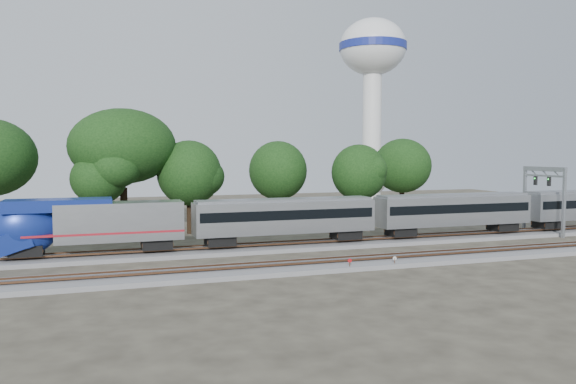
{
  "coord_description": "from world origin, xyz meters",
  "views": [
    {
      "loc": [
        -15.14,
        -47.8,
        9.77
      ],
      "look_at": [
        2.57,
        5.0,
        5.88
      ],
      "focal_mm": 35.0,
      "sensor_mm": 36.0,
      "label": 1
    }
  ],
  "objects": [
    {
      "name": "ground",
      "position": [
        0.0,
        0.0,
        0.0
      ],
      "size": [
        160.0,
        160.0,
        0.0
      ],
      "primitive_type": "plane",
      "color": "#383328",
      "rests_on": "ground"
    },
    {
      "name": "track_far",
      "position": [
        0.0,
        6.0,
        0.21
      ],
      "size": [
        160.0,
        5.0,
        0.73
      ],
      "color": "slate",
      "rests_on": "ground"
    },
    {
      "name": "track_near",
      "position": [
        0.0,
        -4.0,
        0.21
      ],
      "size": [
        160.0,
        5.0,
        0.73
      ],
      "color": "slate",
      "rests_on": "ground"
    },
    {
      "name": "switch_stand_red",
      "position": [
        4.23,
        -6.08,
        0.68
      ],
      "size": [
        0.34,
        0.06,
        1.06
      ],
      "rotation": [
        0.0,
        0.0,
        -0.03
      ],
      "color": "#512D19",
      "rests_on": "ground"
    },
    {
      "name": "switch_stand_white",
      "position": [
        8.41,
        -6.07,
        0.63
      ],
      "size": [
        0.31,
        0.09,
        0.99
      ],
      "rotation": [
        0.0,
        0.0,
        -0.19
      ],
      "color": "#512D19",
      "rests_on": "ground"
    },
    {
      "name": "switch_lever",
      "position": [
        5.04,
        -5.75,
        0.15
      ],
      "size": [
        0.53,
        0.36,
        0.3
      ],
      "primitive_type": "cube",
      "rotation": [
        0.0,
        0.0,
        -0.12
      ],
      "color": "#512D19",
      "rests_on": "ground"
    },
    {
      "name": "water_tower",
      "position": [
        34.19,
        48.93,
        25.96
      ],
      "size": [
        12.66,
        12.66,
        35.05
      ],
      "color": "silver",
      "rests_on": "ground"
    },
    {
      "name": "signal_gantry",
      "position": [
        35.24,
        6.0,
        5.91
      ],
      "size": [
        0.56,
        6.67,
        8.11
      ],
      "color": "gray",
      "rests_on": "ground"
    },
    {
      "name": "tree_2",
      "position": [
        -15.31,
        19.1,
        6.81
      ],
      "size": [
        6.94,
        6.94,
        9.79
      ],
      "color": "black",
      "rests_on": "ground"
    },
    {
      "name": "tree_3",
      "position": [
        -12.57,
        20.68,
        10.52
      ],
      "size": [
        10.7,
        10.7,
        15.09
      ],
      "color": "black",
      "rests_on": "ground"
    },
    {
      "name": "tree_4",
      "position": [
        -4.97,
        19.98,
        7.32
      ],
      "size": [
        7.46,
        7.46,
        10.52
      ],
      "color": "black",
      "rests_on": "ground"
    },
    {
      "name": "tree_5",
      "position": [
        7.08,
        22.65,
        7.42
      ],
      "size": [
        7.56,
        7.56,
        10.66
      ],
      "color": "black",
      "rests_on": "ground"
    },
    {
      "name": "tree_6",
      "position": [
        16.38,
        17.54,
        7.24
      ],
      "size": [
        7.38,
        7.38,
        10.4
      ],
      "color": "black",
      "rests_on": "ground"
    },
    {
      "name": "tree_7",
      "position": [
        28.07,
        26.85,
        7.81
      ],
      "size": [
        7.96,
        7.96,
        11.22
      ],
      "color": "black",
      "rests_on": "ground"
    }
  ]
}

